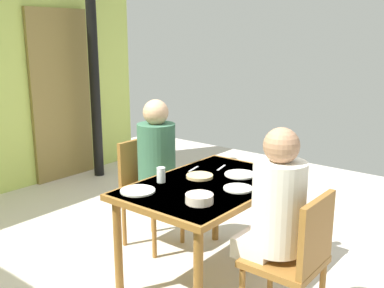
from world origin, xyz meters
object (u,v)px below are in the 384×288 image
dining_table (209,194)px  chair_near_diner (296,257)px  water_bottle_green_near (279,161)px  serving_bowl_center (199,199)px  water_bottle_green_far (272,153)px  person_far_diner (158,155)px  person_near_diner (276,204)px  chair_far_diner (146,185)px

dining_table → chair_near_diner: chair_near_diner is taller
dining_table → chair_near_diner: (-0.20, -0.76, -0.14)m
water_bottle_green_near → serving_bowl_center: bearing=170.3°
water_bottle_green_near → water_bottle_green_far: size_ratio=0.88×
person_far_diner → serving_bowl_center: (-0.49, -0.80, -0.03)m
serving_bowl_center → dining_table: bearing=27.6°
person_near_diner → serving_bowl_center: 0.46m
dining_table → chair_far_diner: chair_far_diner is taller
chair_near_diner → person_far_diner: 1.45m
person_near_diner → water_bottle_green_far: size_ratio=2.60×
serving_bowl_center → water_bottle_green_near: bearing=-9.7°
person_near_diner → person_far_diner: size_ratio=1.00×
dining_table → water_bottle_green_near: size_ratio=4.75×
chair_near_diner → water_bottle_green_near: bearing=36.4°
person_near_diner → person_far_diner: 1.29m
water_bottle_green_far → person_far_diner: bearing=113.6°
serving_bowl_center → water_bottle_green_far: bearing=-1.1°
chair_near_diner → person_near_diner: person_near_diner is taller
dining_table → water_bottle_green_near: (0.41, -0.30, 0.20)m
person_far_diner → water_bottle_green_near: (0.25, -0.92, 0.06)m
dining_table → person_near_diner: (-0.20, -0.62, 0.14)m
chair_far_diner → serving_bowl_center: size_ratio=5.12×
person_near_diner → water_bottle_green_near: person_near_diner is taller
dining_table → person_far_diner: person_far_diner is taller
water_bottle_green_far → person_near_diner: bearing=-149.0°
chair_near_diner → chair_far_diner: same height
serving_bowl_center → person_far_diner: bearing=58.3°
chair_far_diner → person_far_diner: (-0.00, -0.14, 0.28)m
water_bottle_green_far → serving_bowl_center: bearing=178.9°
person_near_diner → water_bottle_green_near: size_ratio=2.97×
chair_near_diner → water_bottle_green_near: (0.61, 0.45, 0.34)m
chair_far_diner → serving_bowl_center: (-0.49, -0.93, 0.25)m
chair_far_diner → water_bottle_green_far: size_ratio=2.94×
person_near_diner → serving_bowl_center: size_ratio=4.53×
water_bottle_green_far → serving_bowl_center: 0.85m
water_bottle_green_near → serving_bowl_center: 0.76m
chair_far_diner → water_bottle_green_near: bearing=103.5°
person_far_diner → water_bottle_green_near: person_far_diner is taller
serving_bowl_center → chair_far_diner: bearing=62.2°
chair_near_diner → water_bottle_green_near: water_bottle_green_near is taller
person_near_diner → person_far_diner: (0.36, 1.24, 0.00)m
water_bottle_green_far → chair_near_diner: bearing=-141.6°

